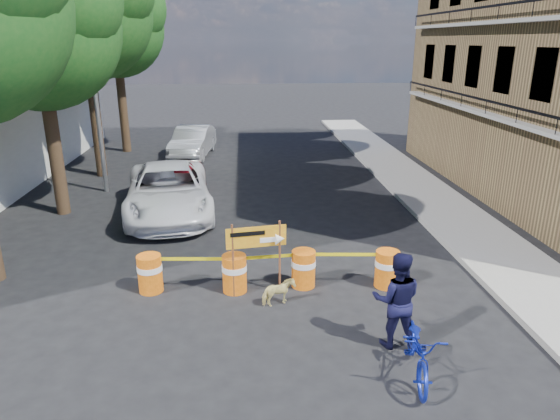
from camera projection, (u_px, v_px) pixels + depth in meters
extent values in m
plane|color=black|center=(277.00, 310.00, 10.89)|extent=(120.00, 120.00, 0.00)
cube|color=gray|center=(446.00, 211.00, 16.96)|extent=(2.40, 40.00, 0.15)
cylinder|color=#332316|center=(54.00, 144.00, 16.25)|extent=(0.44, 0.44, 4.76)
sphere|color=#164F18|center=(37.00, 27.00, 15.10)|extent=(5.00, 5.00, 5.00)
sphere|color=#164F18|center=(23.00, 51.00, 15.85)|extent=(3.50, 3.50, 3.50)
cylinder|color=#332316|center=(95.00, 114.00, 20.88)|extent=(0.44, 0.44, 5.32)
sphere|color=#164F18|center=(83.00, 12.00, 19.59)|extent=(5.40, 5.40, 5.40)
sphere|color=#164F18|center=(70.00, 32.00, 20.41)|extent=(3.78, 3.78, 3.78)
cylinder|color=#332316|center=(123.00, 104.00, 25.66)|extent=(0.44, 0.44, 4.93)
sphere|color=#164F18|center=(115.00, 28.00, 24.47)|extent=(4.80, 4.80, 4.80)
sphere|color=#164F18|center=(128.00, 8.00, 23.79)|extent=(3.60, 3.60, 3.60)
sphere|color=#164F18|center=(105.00, 43.00, 25.21)|extent=(3.36, 3.36, 3.36)
cylinder|color=gray|center=(94.00, 86.00, 18.14)|extent=(0.16, 0.16, 8.00)
cylinder|color=#D1570C|center=(150.00, 274.00, 11.58)|extent=(0.56, 0.56, 0.90)
cylinder|color=white|center=(150.00, 268.00, 11.53)|extent=(0.58, 0.58, 0.14)
cylinder|color=#D1570C|center=(235.00, 273.00, 11.58)|extent=(0.56, 0.56, 0.90)
cylinder|color=white|center=(234.00, 268.00, 11.53)|extent=(0.58, 0.58, 0.14)
cylinder|color=#D1570C|center=(303.00, 269.00, 11.82)|extent=(0.56, 0.56, 0.90)
cylinder|color=white|center=(304.00, 263.00, 11.77)|extent=(0.58, 0.58, 0.14)
cylinder|color=#D1570C|center=(387.00, 269.00, 11.81)|extent=(0.56, 0.56, 0.90)
cylinder|color=white|center=(387.00, 263.00, 11.76)|extent=(0.58, 0.58, 0.14)
cylinder|color=#592D19|center=(233.00, 261.00, 11.20)|extent=(0.05, 0.05, 1.76)
cylinder|color=#592D19|center=(280.00, 257.00, 11.43)|extent=(0.05, 0.05, 1.76)
cube|color=orange|center=(256.00, 237.00, 11.14)|extent=(1.36, 0.24, 0.49)
cube|color=white|center=(268.00, 240.00, 11.21)|extent=(0.39, 0.07, 0.12)
cone|color=white|center=(280.00, 239.00, 11.26)|extent=(0.25, 0.28, 0.25)
cube|color=black|center=(248.00, 234.00, 11.05)|extent=(0.78, 0.13, 0.10)
imported|color=black|center=(397.00, 300.00, 9.36)|extent=(1.07, 0.91, 1.92)
imported|color=#1526AB|center=(421.00, 326.00, 8.48)|extent=(0.85, 1.12, 1.94)
imported|color=#E2D281|center=(278.00, 292.00, 11.00)|extent=(0.80, 0.59, 0.62)
imported|color=white|center=(168.00, 191.00, 16.68)|extent=(3.50, 6.20, 1.63)
imported|color=maroon|center=(178.00, 182.00, 18.13)|extent=(1.89, 4.20, 1.40)
imported|color=#B0B1B8|center=(193.00, 142.00, 25.04)|extent=(2.15, 4.77, 1.52)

